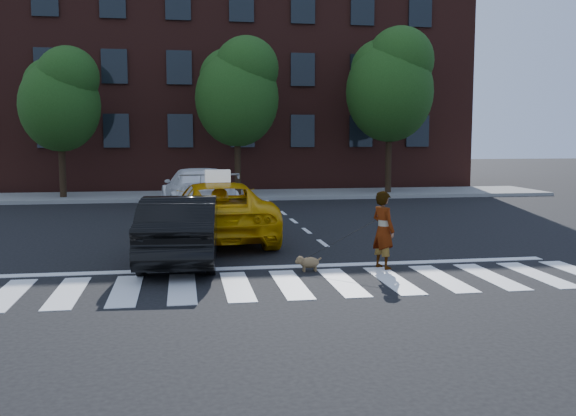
{
  "coord_description": "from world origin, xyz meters",
  "views": [
    {
      "loc": [
        -1.97,
        -11.59,
        2.77
      ],
      "look_at": [
        0.45,
        2.98,
        1.1
      ],
      "focal_mm": 40.0,
      "sensor_mm": 36.0,
      "label": 1
    }
  ],
  "objects_px": {
    "tree_mid": "(238,88)",
    "black_sedan": "(181,229)",
    "white_suv": "(198,190)",
    "woman": "(383,230)",
    "taxi": "(218,211)",
    "dog": "(308,262)",
    "tree_right": "(391,81)",
    "tree_left": "(60,96)"
  },
  "relations": [
    {
      "from": "tree_mid",
      "to": "black_sedan",
      "type": "xyz_separation_m",
      "value": [
        -2.53,
        -14.5,
        -4.11
      ]
    },
    {
      "from": "black_sedan",
      "to": "white_suv",
      "type": "relative_size",
      "value": 0.8
    },
    {
      "from": "tree_mid",
      "to": "black_sedan",
      "type": "bearing_deg",
      "value": -99.92
    },
    {
      "from": "black_sedan",
      "to": "woman",
      "type": "relative_size",
      "value": 2.75
    },
    {
      "from": "taxi",
      "to": "dog",
      "type": "relative_size",
      "value": 9.94
    },
    {
      "from": "tree_right",
      "to": "tree_mid",
      "type": "bearing_deg",
      "value": 180.0
    },
    {
      "from": "tree_left",
      "to": "tree_mid",
      "type": "height_order",
      "value": "tree_mid"
    },
    {
      "from": "tree_right",
      "to": "black_sedan",
      "type": "relative_size",
      "value": 1.72
    },
    {
      "from": "taxi",
      "to": "white_suv",
      "type": "relative_size",
      "value": 1.0
    },
    {
      "from": "tree_right",
      "to": "dog",
      "type": "height_order",
      "value": "tree_right"
    },
    {
      "from": "taxi",
      "to": "white_suv",
      "type": "bearing_deg",
      "value": -89.59
    },
    {
      "from": "woman",
      "to": "tree_right",
      "type": "bearing_deg",
      "value": -42.52
    },
    {
      "from": "tree_left",
      "to": "dog",
      "type": "distance_m",
      "value": 18.09
    },
    {
      "from": "tree_mid",
      "to": "black_sedan",
      "type": "distance_m",
      "value": 15.28
    },
    {
      "from": "tree_right",
      "to": "white_suv",
      "type": "xyz_separation_m",
      "value": [
        -8.93,
        -5.39,
        -4.45
      ]
    },
    {
      "from": "woman",
      "to": "tree_left",
      "type": "bearing_deg",
      "value": 6.03
    },
    {
      "from": "black_sedan",
      "to": "white_suv",
      "type": "distance_m",
      "value": 9.12
    },
    {
      "from": "tree_right",
      "to": "taxi",
      "type": "relative_size",
      "value": 1.38
    },
    {
      "from": "black_sedan",
      "to": "dog",
      "type": "xyz_separation_m",
      "value": [
        2.54,
        -1.4,
        -0.55
      ]
    },
    {
      "from": "tree_left",
      "to": "woman",
      "type": "relative_size",
      "value": 3.98
    },
    {
      "from": "woman",
      "to": "dog",
      "type": "relative_size",
      "value": 2.9
    },
    {
      "from": "tree_right",
      "to": "dog",
      "type": "distance_m",
      "value": 18.09
    },
    {
      "from": "tree_mid",
      "to": "taxi",
      "type": "height_order",
      "value": "tree_mid"
    },
    {
      "from": "tree_left",
      "to": "woman",
      "type": "xyz_separation_m",
      "value": [
        9.11,
        -15.9,
        -3.62
      ]
    },
    {
      "from": "tree_mid",
      "to": "tree_right",
      "type": "distance_m",
      "value": 7.01
    },
    {
      "from": "black_sedan",
      "to": "woman",
      "type": "xyz_separation_m",
      "value": [
        4.15,
        -1.4,
        0.08
      ]
    },
    {
      "from": "white_suv",
      "to": "woman",
      "type": "xyz_separation_m",
      "value": [
        3.55,
        -10.5,
        0.0
      ]
    },
    {
      "from": "woman",
      "to": "taxi",
      "type": "bearing_deg",
      "value": 12.15
    },
    {
      "from": "tree_mid",
      "to": "white_suv",
      "type": "xyz_separation_m",
      "value": [
        -1.93,
        -5.39,
        -4.04
      ]
    },
    {
      "from": "tree_left",
      "to": "taxi",
      "type": "height_order",
      "value": "tree_left"
    },
    {
      "from": "white_suv",
      "to": "tree_right",
      "type": "bearing_deg",
      "value": -155.1
    },
    {
      "from": "tree_left",
      "to": "black_sedan",
      "type": "xyz_separation_m",
      "value": [
        4.97,
        -14.5,
        -3.7
      ]
    },
    {
      "from": "black_sedan",
      "to": "tree_mid",
      "type": "bearing_deg",
      "value": -95.62
    },
    {
      "from": "tree_left",
      "to": "woman",
      "type": "height_order",
      "value": "tree_left"
    },
    {
      "from": "dog",
      "to": "tree_left",
      "type": "bearing_deg",
      "value": 112.88
    },
    {
      "from": "tree_left",
      "to": "black_sedan",
      "type": "relative_size",
      "value": 1.45
    },
    {
      "from": "tree_mid",
      "to": "tree_right",
      "type": "height_order",
      "value": "tree_right"
    },
    {
      "from": "tree_left",
      "to": "tree_right",
      "type": "height_order",
      "value": "tree_right"
    },
    {
      "from": "tree_mid",
      "to": "tree_right",
      "type": "relative_size",
      "value": 0.92
    },
    {
      "from": "tree_left",
      "to": "taxi",
      "type": "bearing_deg",
      "value": -62.74
    },
    {
      "from": "dog",
      "to": "taxi",
      "type": "bearing_deg",
      "value": 107.4
    },
    {
      "from": "taxi",
      "to": "woman",
      "type": "bearing_deg",
      "value": 122.98
    }
  ]
}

